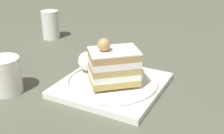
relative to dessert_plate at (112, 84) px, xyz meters
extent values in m
plane|color=#515545|center=(0.02, 0.01, -0.01)|extent=(2.40, 2.40, 0.00)
cube|color=white|center=(0.00, 0.00, 0.00)|extent=(0.25, 0.25, 0.01)
torus|color=white|center=(0.00, 0.00, 0.01)|extent=(0.23, 0.23, 0.01)
cube|color=tan|center=(0.01, 0.00, 0.02)|extent=(0.11, 0.12, 0.01)
cube|color=white|center=(0.01, 0.00, 0.03)|extent=(0.11, 0.12, 0.01)
cube|color=tan|center=(0.01, 0.00, 0.04)|extent=(0.11, 0.12, 0.01)
cube|color=white|center=(0.01, 0.00, 0.06)|extent=(0.11, 0.12, 0.01)
cube|color=tan|center=(0.01, 0.00, 0.07)|extent=(0.11, 0.12, 0.01)
cube|color=white|center=(0.01, 0.00, 0.08)|extent=(0.11, 0.12, 0.00)
sphere|color=tan|center=(0.02, -0.01, 0.10)|extent=(0.03, 0.03, 0.03)
ellipsoid|color=white|center=(-0.03, -0.07, 0.03)|extent=(0.04, 0.04, 0.04)
cube|color=silver|center=(-0.09, -0.04, 0.01)|extent=(0.05, 0.05, 0.00)
cube|color=silver|center=(-0.06, -0.02, 0.01)|extent=(0.02, 0.02, 0.00)
cube|color=silver|center=(-0.04, -0.01, 0.01)|extent=(0.02, 0.02, 0.00)
cube|color=silver|center=(-0.04, -0.01, 0.01)|extent=(0.02, 0.02, 0.00)
cube|color=silver|center=(-0.04, 0.00, 0.01)|extent=(0.02, 0.02, 0.00)
cube|color=silver|center=(-0.05, 0.00, 0.01)|extent=(0.02, 0.02, 0.00)
cylinder|color=white|center=(-0.27, -0.29, 0.04)|extent=(0.06, 0.06, 0.09)
cylinder|color=black|center=(-0.27, -0.29, 0.01)|extent=(0.05, 0.05, 0.04)
cylinder|color=white|center=(0.08, -0.21, 0.03)|extent=(0.07, 0.07, 0.08)
cylinder|color=beige|center=(0.08, -0.21, 0.01)|extent=(0.06, 0.06, 0.04)
camera|label=1|loc=(0.54, 0.17, 0.29)|focal=46.35mm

